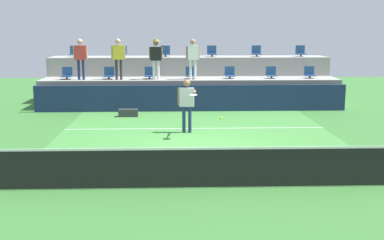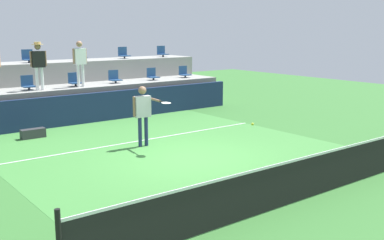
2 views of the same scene
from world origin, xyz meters
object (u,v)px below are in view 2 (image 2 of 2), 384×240
object	(u,v)px
stadium_chair_lower_mid_left	(28,84)
tennis_player	(143,110)
stadium_chair_upper_right	(124,54)
stadium_chair_lower_mid_right	(114,78)
stadium_chair_lower_far_right	(184,73)
tennis_ball	(253,124)
spectator_leaning_on_rail	(80,59)
spectator_with_hat	(38,61)
stadium_chair_upper_mid_left	(28,57)
stadium_chair_lower_center	(75,80)
stadium_chair_lower_right	(152,75)
stadium_chair_upper_mid_right	(80,55)
stadium_chair_upper_far_right	(162,52)
equipment_bag	(33,133)

from	to	relation	value
stadium_chair_lower_mid_left	tennis_player	size ratio (longest dim) A/B	0.29
stadium_chair_lower_mid_left	stadium_chair_upper_right	size ratio (longest dim) A/B	1.00
stadium_chair_lower_mid_left	stadium_chair_lower_mid_right	size ratio (longest dim) A/B	1.00
stadium_chair_lower_far_right	tennis_ball	bearing A→B (deg)	-117.62
spectator_leaning_on_rail	tennis_ball	distance (m)	8.89
stadium_chair_lower_far_right	tennis_ball	world-z (taller)	stadium_chair_lower_far_right
stadium_chair_lower_far_right	tennis_player	world-z (taller)	tennis_player
stadium_chair_upper_right	spectator_with_hat	size ratio (longest dim) A/B	0.30
stadium_chair_upper_mid_left	stadium_chair_lower_center	bearing A→B (deg)	-57.85
spectator_with_hat	spectator_leaning_on_rail	bearing A→B (deg)	0.00
stadium_chair_upper_right	stadium_chair_lower_mid_right	bearing A→B (deg)	-129.14
stadium_chair_lower_right	stadium_chair_upper_mid_right	bearing A→B (deg)	144.26
stadium_chair_upper_mid_right	tennis_player	xyz separation A→B (m)	(-1.37, -7.29, -1.21)
stadium_chair_lower_right	spectator_leaning_on_rail	distance (m)	3.60
stadium_chair_upper_mid_left	spectator_leaning_on_rail	bearing A→B (deg)	-60.88
stadium_chair_lower_center	tennis_player	bearing A→B (deg)	-93.15
tennis_player	tennis_ball	size ratio (longest dim) A/B	26.36
stadium_chair_upper_mid_left	stadium_chair_upper_far_right	bearing A→B (deg)	0.00
tennis_player	tennis_ball	xyz separation A→B (m)	(0.77, -3.70, 0.07)
tennis_player	tennis_ball	distance (m)	3.79
stadium_chair_lower_mid_right	tennis_player	xyz separation A→B (m)	(-2.03, -5.49, -0.36)
stadium_chair_lower_mid_left	stadium_chair_upper_far_right	distance (m)	7.37
spectator_with_hat	tennis_ball	xyz separation A→B (m)	(1.97, -8.81, -1.13)
stadium_chair_lower_mid_left	stadium_chair_lower_mid_right	world-z (taller)	same
stadium_chair_lower_mid_right	stadium_chair_upper_mid_right	size ratio (longest dim) A/B	1.00
stadium_chair_lower_mid_left	stadium_chair_lower_right	xyz separation A→B (m)	(5.36, 0.00, 0.00)
stadium_chair_lower_mid_right	stadium_chair_lower_far_right	size ratio (longest dim) A/B	1.00
stadium_chair_lower_center	stadium_chair_lower_right	size ratio (longest dim) A/B	1.00
stadium_chair_upper_right	tennis_ball	distance (m)	11.38
stadium_chair_lower_center	stadium_chair_upper_mid_right	xyz separation A→B (m)	(1.07, 1.80, 0.85)
stadium_chair_lower_center	stadium_chair_lower_mid_right	distance (m)	1.73
stadium_chair_lower_mid_left	spectator_leaning_on_rail	size ratio (longest dim) A/B	0.30
stadium_chair_lower_center	spectator_with_hat	bearing A→B (deg)	-165.63
stadium_chair_lower_right	spectator_with_hat	world-z (taller)	spectator_with_hat
stadium_chair_lower_mid_right	spectator_with_hat	bearing A→B (deg)	-173.22
stadium_chair_upper_right	stadium_chair_lower_far_right	bearing A→B (deg)	-40.76
stadium_chair_lower_mid_left	stadium_chair_lower_far_right	size ratio (longest dim) A/B	1.00
stadium_chair_upper_right	equipment_bag	bearing A→B (deg)	-143.66
tennis_player	equipment_bag	size ratio (longest dim) A/B	2.36
stadium_chair_lower_far_right	spectator_with_hat	distance (m)	6.84
stadium_chair_lower_mid_right	stadium_chair_upper_mid_left	xyz separation A→B (m)	(-2.86, 1.80, 0.85)
stadium_chair_lower_center	stadium_chair_lower_mid_right	size ratio (longest dim) A/B	1.00
stadium_chair_upper_mid_right	stadium_chair_upper_mid_left	bearing A→B (deg)	180.00
equipment_bag	stadium_chair_lower_right	bearing A→B (deg)	21.59
stadium_chair_upper_mid_left	spectator_leaning_on_rail	world-z (taller)	spectator_leaning_on_rail
stadium_chair_lower_mid_right	spectator_leaning_on_rail	bearing A→B (deg)	-166.85
stadium_chair_lower_center	stadium_chair_upper_right	xyz separation A→B (m)	(3.19, 1.80, 0.85)
stadium_chair_lower_center	stadium_chair_lower_far_right	xyz separation A→B (m)	(5.28, 0.00, 0.00)
stadium_chair_lower_mid_right	tennis_player	bearing A→B (deg)	-110.30
spectator_leaning_on_rail	tennis_ball	world-z (taller)	spectator_leaning_on_rail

